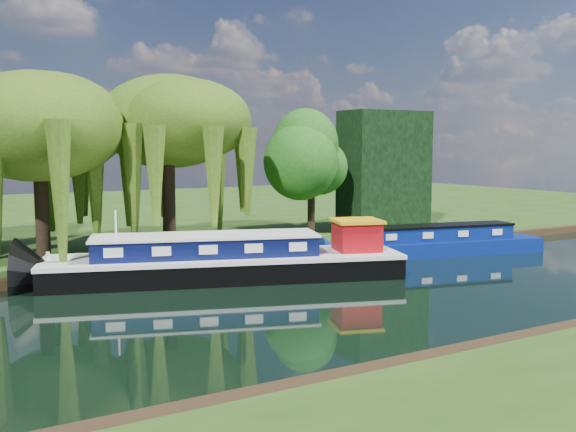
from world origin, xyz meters
TOP-DOWN VIEW (x-y plane):
  - ground at (0.00, 0.00)m, footprint 120.00×120.00m
  - far_bank at (0.00, 34.00)m, footprint 120.00×52.00m
  - dutch_barge at (3.38, 5.48)m, footprint 16.51×8.45m
  - narrowboat at (16.31, 5.67)m, footprint 12.76×4.67m
  - white_cruiser at (20.61, 5.61)m, footprint 2.60×2.29m
  - willow_left at (-3.51, 12.68)m, footprint 7.36×7.36m
  - willow_right at (2.87, 12.06)m, footprint 7.08×7.08m
  - tree_far_right at (12.74, 13.40)m, footprint 4.16×4.16m
  - conifer_hedge at (19.00, 14.00)m, footprint 6.00×3.00m
  - lamppost at (0.50, 10.50)m, footprint 0.36×0.36m
  - mooring_posts at (-0.50, 8.40)m, footprint 19.16×0.16m
  - reeds_near at (6.87, -7.57)m, footprint 33.70×1.50m

SIDE VIEW (x-z plane):
  - ground at x=0.00m, z-range 0.00..0.00m
  - white_cruiser at x=20.61m, z-range -0.65..0.65m
  - far_bank at x=0.00m, z-range 0.00..0.45m
  - reeds_near at x=6.87m, z-range 0.00..1.10m
  - narrowboat at x=16.31m, z-range -0.26..1.57m
  - dutch_barge at x=3.38m, z-range -0.86..2.55m
  - mooring_posts at x=-0.50m, z-range 0.45..1.45m
  - lamppost at x=0.50m, z-range 1.14..3.70m
  - conifer_hedge at x=19.00m, z-range 0.45..8.45m
  - tree_far_right at x=12.74m, z-range 1.74..8.56m
  - willow_right at x=2.87m, z-range 2.43..11.05m
  - willow_left at x=-3.51m, z-range 2.45..11.26m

